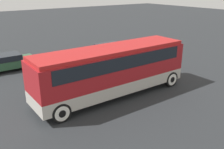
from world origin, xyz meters
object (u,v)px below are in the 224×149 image
(parked_car_near, at_px, (8,62))
(parked_car_mid, at_px, (71,61))
(tour_bus, at_px, (113,67))
(parked_car_far, at_px, (110,50))

(parked_car_near, distance_m, parked_car_mid, 5.13)
(tour_bus, bearing_deg, parked_car_near, 113.75)
(parked_car_far, bearing_deg, parked_car_near, 168.36)
(tour_bus, height_order, parked_car_near, tour_bus)
(parked_car_mid, bearing_deg, parked_car_far, 11.20)
(parked_car_near, relative_size, parked_car_far, 0.88)
(tour_bus, height_order, parked_car_mid, tour_bus)
(parked_car_near, relative_size, parked_car_mid, 0.95)
(parked_car_near, bearing_deg, parked_car_mid, -32.67)
(tour_bus, relative_size, parked_car_mid, 2.28)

